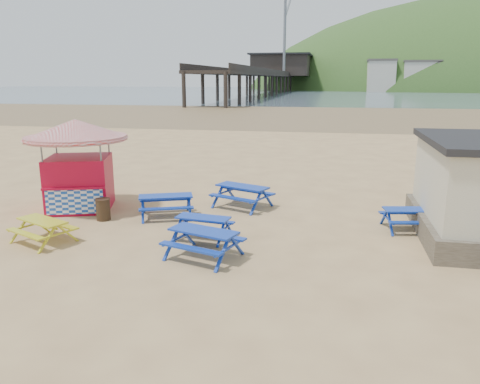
% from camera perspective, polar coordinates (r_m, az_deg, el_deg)
% --- Properties ---
extents(ground, '(400.00, 400.00, 0.00)m').
position_cam_1_polar(ground, '(15.51, -4.32, -4.72)').
color(ground, tan).
rests_on(ground, ground).
extents(wet_sand, '(400.00, 400.00, 0.00)m').
position_cam_1_polar(wet_sand, '(69.46, 8.06, 9.49)').
color(wet_sand, olive).
rests_on(wet_sand, ground).
extents(sea, '(400.00, 400.00, 0.00)m').
position_cam_1_polar(sea, '(184.28, 10.26, 11.92)').
color(sea, '#465864').
rests_on(sea, ground).
extents(picnic_table_blue_a, '(2.33, 2.12, 0.80)m').
position_cam_1_polar(picnic_table_blue_a, '(17.12, -9.00, -1.70)').
color(picnic_table_blue_a, '#132095').
rests_on(picnic_table_blue_a, ground).
extents(picnic_table_blue_b, '(2.52, 2.31, 0.86)m').
position_cam_1_polar(picnic_table_blue_b, '(18.15, 0.29, -0.55)').
color(picnic_table_blue_b, '#132095').
rests_on(picnic_table_blue_b, ground).
extents(picnic_table_blue_c, '(1.95, 1.68, 0.73)m').
position_cam_1_polar(picnic_table_blue_c, '(16.42, 20.02, -3.17)').
color(picnic_table_blue_c, '#132095').
rests_on(picnic_table_blue_c, ground).
extents(picnic_table_blue_d, '(1.82, 1.54, 0.70)m').
position_cam_1_polar(picnic_table_blue_d, '(14.70, -4.49, -4.34)').
color(picnic_table_blue_d, '#132095').
rests_on(picnic_table_blue_d, ground).
extents(picnic_table_blue_e, '(2.30, 2.06, 0.81)m').
position_cam_1_polar(picnic_table_blue_e, '(13.13, -4.45, -6.32)').
color(picnic_table_blue_e, '#132095').
rests_on(picnic_table_blue_e, ground).
extents(picnic_table_yellow, '(2.12, 1.95, 0.72)m').
position_cam_1_polar(picnic_table_yellow, '(15.51, -22.87, -4.41)').
color(picnic_table_yellow, '#C1D322').
rests_on(picnic_table_yellow, ground).
extents(ice_cream_kiosk, '(4.85, 4.85, 3.43)m').
position_cam_1_polar(ice_cream_kiosk, '(18.65, -19.19, 4.50)').
color(ice_cream_kiosk, '#B00728').
rests_on(ice_cream_kiosk, ground).
extents(litter_bin, '(0.53, 0.53, 0.78)m').
position_cam_1_polar(litter_bin, '(17.21, -16.34, -2.03)').
color(litter_bin, '#3B2619').
rests_on(litter_bin, ground).
extents(pier, '(24.00, 220.00, 39.29)m').
position_cam_1_polar(pier, '(193.66, 4.91, 13.77)').
color(pier, black).
rests_on(pier, ground).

